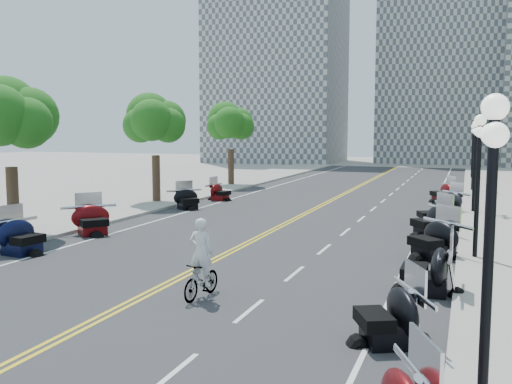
% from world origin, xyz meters
% --- Properties ---
extents(ground, '(160.00, 160.00, 0.00)m').
position_xyz_m(ground, '(0.00, 0.00, 0.00)').
color(ground, gray).
extents(road, '(16.00, 90.00, 0.01)m').
position_xyz_m(road, '(0.00, 10.00, 0.00)').
color(road, '#333335').
rests_on(road, ground).
extents(centerline_yellow_a, '(0.12, 90.00, 0.00)m').
position_xyz_m(centerline_yellow_a, '(-0.12, 10.00, 0.01)').
color(centerline_yellow_a, yellow).
rests_on(centerline_yellow_a, road).
extents(centerline_yellow_b, '(0.12, 90.00, 0.00)m').
position_xyz_m(centerline_yellow_b, '(0.12, 10.00, 0.01)').
color(centerline_yellow_b, yellow).
rests_on(centerline_yellow_b, road).
extents(edge_line_north, '(0.12, 90.00, 0.00)m').
position_xyz_m(edge_line_north, '(6.40, 10.00, 0.01)').
color(edge_line_north, white).
rests_on(edge_line_north, road).
extents(edge_line_south, '(0.12, 90.00, 0.00)m').
position_xyz_m(edge_line_south, '(-6.40, 10.00, 0.01)').
color(edge_line_south, white).
rests_on(edge_line_south, road).
extents(lane_dash_4, '(0.12, 2.00, 0.00)m').
position_xyz_m(lane_dash_4, '(3.20, -8.00, 0.01)').
color(lane_dash_4, white).
rests_on(lane_dash_4, road).
extents(lane_dash_5, '(0.12, 2.00, 0.00)m').
position_xyz_m(lane_dash_5, '(3.20, -4.00, 0.01)').
color(lane_dash_5, white).
rests_on(lane_dash_5, road).
extents(lane_dash_6, '(0.12, 2.00, 0.00)m').
position_xyz_m(lane_dash_6, '(3.20, 0.00, 0.01)').
color(lane_dash_6, white).
rests_on(lane_dash_6, road).
extents(lane_dash_7, '(0.12, 2.00, 0.00)m').
position_xyz_m(lane_dash_7, '(3.20, 4.00, 0.01)').
color(lane_dash_7, white).
rests_on(lane_dash_7, road).
extents(lane_dash_8, '(0.12, 2.00, 0.00)m').
position_xyz_m(lane_dash_8, '(3.20, 8.00, 0.01)').
color(lane_dash_8, white).
rests_on(lane_dash_8, road).
extents(lane_dash_9, '(0.12, 2.00, 0.00)m').
position_xyz_m(lane_dash_9, '(3.20, 12.00, 0.01)').
color(lane_dash_9, white).
rests_on(lane_dash_9, road).
extents(lane_dash_10, '(0.12, 2.00, 0.00)m').
position_xyz_m(lane_dash_10, '(3.20, 16.00, 0.01)').
color(lane_dash_10, white).
rests_on(lane_dash_10, road).
extents(lane_dash_11, '(0.12, 2.00, 0.00)m').
position_xyz_m(lane_dash_11, '(3.20, 20.00, 0.01)').
color(lane_dash_11, white).
rests_on(lane_dash_11, road).
extents(lane_dash_12, '(0.12, 2.00, 0.00)m').
position_xyz_m(lane_dash_12, '(3.20, 24.00, 0.01)').
color(lane_dash_12, white).
rests_on(lane_dash_12, road).
extents(lane_dash_13, '(0.12, 2.00, 0.00)m').
position_xyz_m(lane_dash_13, '(3.20, 28.00, 0.01)').
color(lane_dash_13, white).
rests_on(lane_dash_13, road).
extents(lane_dash_14, '(0.12, 2.00, 0.00)m').
position_xyz_m(lane_dash_14, '(3.20, 32.00, 0.01)').
color(lane_dash_14, white).
rests_on(lane_dash_14, road).
extents(lane_dash_15, '(0.12, 2.00, 0.00)m').
position_xyz_m(lane_dash_15, '(3.20, 36.00, 0.01)').
color(lane_dash_15, white).
rests_on(lane_dash_15, road).
extents(lane_dash_16, '(0.12, 2.00, 0.00)m').
position_xyz_m(lane_dash_16, '(3.20, 40.00, 0.01)').
color(lane_dash_16, white).
rests_on(lane_dash_16, road).
extents(lane_dash_17, '(0.12, 2.00, 0.00)m').
position_xyz_m(lane_dash_17, '(3.20, 44.00, 0.01)').
color(lane_dash_17, white).
rests_on(lane_dash_17, road).
extents(lane_dash_18, '(0.12, 2.00, 0.00)m').
position_xyz_m(lane_dash_18, '(3.20, 48.00, 0.01)').
color(lane_dash_18, white).
rests_on(lane_dash_18, road).
extents(lane_dash_19, '(0.12, 2.00, 0.00)m').
position_xyz_m(lane_dash_19, '(3.20, 52.00, 0.01)').
color(lane_dash_19, white).
rests_on(lane_dash_19, road).
extents(sidewalk_south, '(5.00, 90.00, 0.15)m').
position_xyz_m(sidewalk_south, '(-10.50, 10.00, 0.07)').
color(sidewalk_south, '#9E9991').
rests_on(sidewalk_south, ground).
extents(distant_block_a, '(18.00, 14.00, 26.00)m').
position_xyz_m(distant_block_a, '(-18.00, 62.00, 13.00)').
color(distant_block_a, gray).
rests_on(distant_block_a, ground).
extents(distant_block_b, '(16.00, 12.00, 30.00)m').
position_xyz_m(distant_block_b, '(4.00, 68.00, 15.00)').
color(distant_block_b, gray).
rests_on(distant_block_b, ground).
extents(street_lamp_1, '(0.50, 1.20, 4.90)m').
position_xyz_m(street_lamp_1, '(8.60, -8.00, 2.60)').
color(street_lamp_1, black).
rests_on(street_lamp_1, sidewalk_north).
extents(street_lamp_2, '(0.50, 1.20, 4.90)m').
position_xyz_m(street_lamp_2, '(8.60, 4.00, 2.60)').
color(street_lamp_2, black).
rests_on(street_lamp_2, sidewalk_north).
extents(street_lamp_3, '(0.50, 1.20, 4.90)m').
position_xyz_m(street_lamp_3, '(8.60, 16.00, 2.60)').
color(street_lamp_3, black).
rests_on(street_lamp_3, sidewalk_north).
extents(street_lamp_4, '(0.50, 1.20, 4.90)m').
position_xyz_m(street_lamp_4, '(8.60, 28.00, 2.60)').
color(street_lamp_4, black).
rests_on(street_lamp_4, sidewalk_north).
extents(street_lamp_5, '(0.50, 1.20, 4.90)m').
position_xyz_m(street_lamp_5, '(8.60, 40.00, 2.60)').
color(street_lamp_5, black).
rests_on(street_lamp_5, sidewalk_north).
extents(tree_2, '(4.80, 4.80, 9.20)m').
position_xyz_m(tree_2, '(-10.00, 2.00, 4.75)').
color(tree_2, '#235619').
rests_on(tree_2, sidewalk_south).
extents(tree_3, '(4.80, 4.80, 9.20)m').
position_xyz_m(tree_3, '(-10.00, 14.00, 4.75)').
color(tree_3, '#235619').
rests_on(tree_3, sidewalk_south).
extents(tree_4, '(4.80, 4.80, 9.20)m').
position_xyz_m(tree_4, '(-10.00, 26.00, 4.75)').
color(tree_4, '#235619').
rests_on(tree_4, sidewalk_south).
extents(motorcycle_n_4, '(2.68, 2.68, 1.40)m').
position_xyz_m(motorcycle_n_4, '(6.79, -5.05, 0.70)').
color(motorcycle_n_4, black).
rests_on(motorcycle_n_4, road).
extents(motorcycle_n_5, '(2.18, 2.18, 1.52)m').
position_xyz_m(motorcycle_n_5, '(7.30, -0.80, 0.76)').
color(motorcycle_n_5, black).
rests_on(motorcycle_n_5, road).
extents(motorcycle_n_6, '(3.10, 3.10, 1.54)m').
position_xyz_m(motorcycle_n_6, '(7.20, 3.84, 0.77)').
color(motorcycle_n_6, black).
rests_on(motorcycle_n_6, road).
extents(motorcycle_n_7, '(3.03, 3.03, 1.53)m').
position_xyz_m(motorcycle_n_7, '(6.89, 7.99, 0.76)').
color(motorcycle_n_7, black).
rests_on(motorcycle_n_7, road).
extents(motorcycle_n_8, '(2.43, 2.43, 1.31)m').
position_xyz_m(motorcycle_n_8, '(6.72, 11.20, 0.66)').
color(motorcycle_n_8, black).
rests_on(motorcycle_n_8, road).
extents(motorcycle_n_9, '(2.77, 2.77, 1.38)m').
position_xyz_m(motorcycle_n_9, '(7.29, 15.76, 0.69)').
color(motorcycle_n_9, black).
rests_on(motorcycle_n_9, road).
extents(motorcycle_n_10, '(2.65, 2.65, 1.36)m').
position_xyz_m(motorcycle_n_10, '(6.80, 20.74, 0.68)').
color(motorcycle_n_10, '#590A0C').
rests_on(motorcycle_n_10, road).
extents(motorcycle_s_5, '(2.35, 2.35, 1.47)m').
position_xyz_m(motorcycle_s_5, '(-7.05, -0.74, 0.73)').
color(motorcycle_s_5, black).
rests_on(motorcycle_s_5, road).
extents(motorcycle_s_6, '(2.97, 2.97, 1.47)m').
position_xyz_m(motorcycle_s_6, '(-7.02, 3.44, 0.74)').
color(motorcycle_s_6, '#590A0C').
rests_on(motorcycle_s_6, road).
extents(motorcycle_s_8, '(2.64, 2.64, 1.31)m').
position_xyz_m(motorcycle_s_8, '(-6.88, 12.17, 0.66)').
color(motorcycle_s_8, black).
rests_on(motorcycle_s_8, road).
extents(motorcycle_s_9, '(1.98, 1.98, 1.24)m').
position_xyz_m(motorcycle_s_9, '(-6.80, 16.60, 0.62)').
color(motorcycle_s_9, '#590A0C').
rests_on(motorcycle_s_9, road).
extents(bicycle, '(0.66, 1.75, 1.03)m').
position_xyz_m(bicycle, '(1.58, -3.42, 0.51)').
color(bicycle, '#A51414').
rests_on(bicycle, road).
extents(cyclist_rider, '(0.68, 0.45, 1.87)m').
position_xyz_m(cyclist_rider, '(1.58, -3.42, 1.96)').
color(cyclist_rider, white).
rests_on(cyclist_rider, bicycle).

